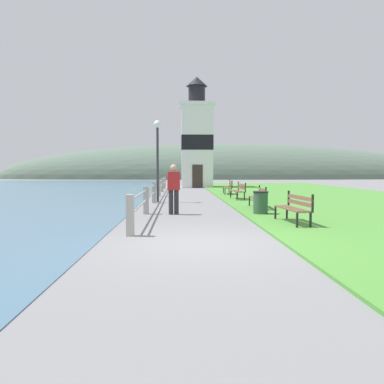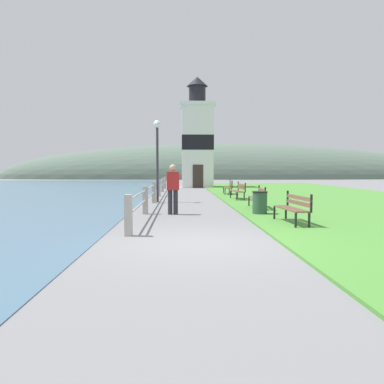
# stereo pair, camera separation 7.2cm
# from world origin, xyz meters

# --- Properties ---
(ground_plane) EXTENTS (160.00, 160.00, 0.00)m
(ground_plane) POSITION_xyz_m (0.00, 0.00, 0.00)
(ground_plane) COLOR slate
(grass_verge) EXTENTS (12.00, 40.65, 0.06)m
(grass_verge) POSITION_xyz_m (7.74, 13.55, 0.03)
(grass_verge) COLOR #4C8E38
(grass_verge) RESTS_ON ground_plane
(seawall_railing) EXTENTS (0.18, 22.21, 1.00)m
(seawall_railing) POSITION_xyz_m (-1.64, 12.02, 0.58)
(seawall_railing) COLOR #A8A399
(seawall_railing) RESTS_ON ground_plane
(park_bench_near) EXTENTS (0.60, 1.82, 0.94)m
(park_bench_near) POSITION_xyz_m (2.87, 2.63, 0.54)
(park_bench_near) COLOR brown
(park_bench_near) RESTS_ON ground_plane
(park_bench_midway) EXTENTS (0.60, 1.79, 0.94)m
(park_bench_midway) POSITION_xyz_m (2.71, 6.74, 0.54)
(park_bench_midway) COLOR brown
(park_bench_midway) RESTS_ON ground_plane
(park_bench_far) EXTENTS (0.56, 1.77, 0.94)m
(park_bench_far) POSITION_xyz_m (2.65, 11.26, 0.54)
(park_bench_far) COLOR brown
(park_bench_far) RESTS_ON ground_plane
(park_bench_by_lighthouse) EXTENTS (0.58, 1.80, 0.94)m
(park_bench_by_lighthouse) POSITION_xyz_m (2.64, 15.21, 0.54)
(park_bench_by_lighthouse) COLOR brown
(park_bench_by_lighthouse) RESTS_ON ground_plane
(lighthouse) EXTENTS (3.11, 3.11, 9.74)m
(lighthouse) POSITION_xyz_m (1.14, 25.43, 4.19)
(lighthouse) COLOR white
(lighthouse) RESTS_ON ground_plane
(person_strolling) EXTENTS (0.45, 0.27, 1.78)m
(person_strolling) POSITION_xyz_m (-0.65, 5.26, 0.96)
(person_strolling) COLOR #28282D
(person_strolling) RESTS_ON ground_plane
(trash_bin) EXTENTS (0.54, 0.54, 0.84)m
(trash_bin) POSITION_xyz_m (2.37, 4.89, 0.42)
(trash_bin) COLOR #2D5138
(trash_bin) RESTS_ON ground_plane
(lamp_post) EXTENTS (0.36, 0.36, 3.96)m
(lamp_post) POSITION_xyz_m (-1.49, 10.25, 2.74)
(lamp_post) COLOR #333338
(lamp_post) RESTS_ON ground_plane
(distant_hillside) EXTENTS (80.00, 16.00, 12.00)m
(distant_hillside) POSITION_xyz_m (8.00, 57.10, 0.00)
(distant_hillside) COLOR #566B5B
(distant_hillside) RESTS_ON ground_plane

